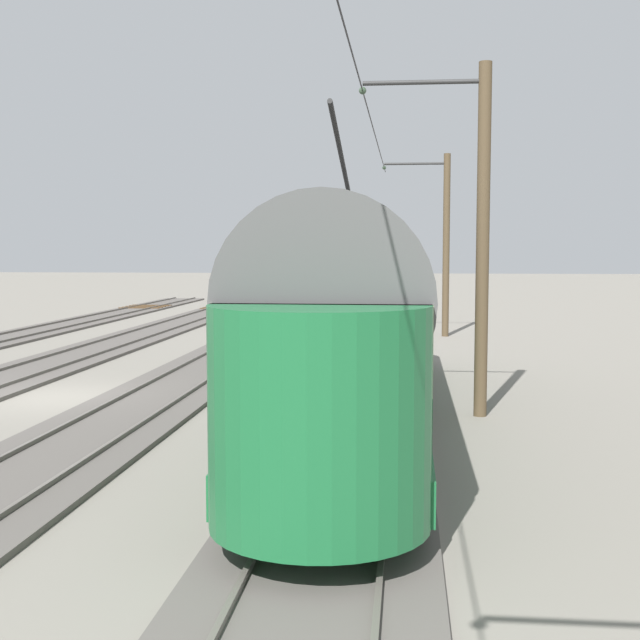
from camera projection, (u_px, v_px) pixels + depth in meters
ground_plane at (56, 398)px, 20.40m from camera, size 220.00×220.00×0.00m
track_streetcar_siding at (365, 399)px, 19.94m from camera, size 2.80×80.00×0.18m
track_adjacent_siding at (160, 396)px, 20.45m from camera, size 2.80×80.00×0.18m
vintage_streetcar at (359, 314)px, 17.42m from camera, size 2.65×18.46×5.30m
catenary_pole_foreground at (445, 242)px, 34.70m from camera, size 2.80×0.28×7.53m
catenary_pole_mid_near at (479, 234)px, 17.91m from camera, size 2.80×0.28×7.53m
overhead_wire_run at (367, 96)px, 18.61m from camera, size 2.59×37.88×0.18m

